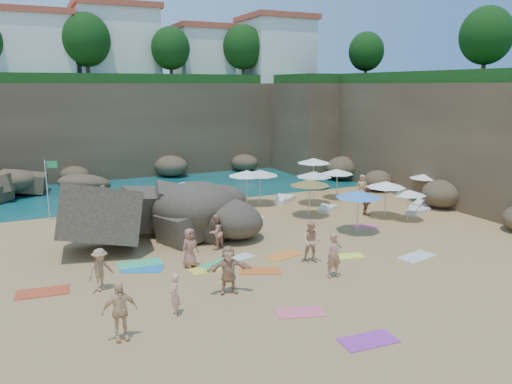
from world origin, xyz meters
name	(u,v)px	position (x,y,z in m)	size (l,w,h in m)	color
ground	(245,246)	(0.00, 0.00, 0.00)	(120.00, 120.00, 0.00)	tan
seawater	(128,163)	(0.00, 30.00, 0.00)	(120.00, 120.00, 0.00)	#0C4751
cliff_back	(157,127)	(2.00, 25.00, 4.00)	(44.00, 8.00, 8.00)	brown
cliff_right	(426,135)	(19.00, 8.00, 4.00)	(8.00, 30.00, 8.00)	brown
cliff_corner	(321,125)	(17.00, 20.00, 4.00)	(10.00, 12.00, 8.00)	brown
rock_promontory	(6,201)	(-11.00, 16.00, 0.00)	(12.00, 7.00, 2.00)	brown
clifftop_buildings	(162,48)	(2.96, 25.79, 11.24)	(28.48, 9.48, 7.00)	white
clifftop_trees	(202,44)	(4.78, 19.52, 11.26)	(35.60, 23.82, 4.40)	#11380F
rock_outcrop	(174,240)	(-2.94, 2.56, 0.00)	(8.05, 6.04, 3.22)	brown
flag_pole	(49,182)	(-8.42, 9.37, 2.31)	(0.70, 0.21, 3.62)	silver
parasol_0	(184,184)	(-0.54, 8.34, 1.70)	(1.96, 1.96, 1.85)	silver
parasol_1	(247,173)	(3.64, 7.94, 2.16)	(2.48, 2.48, 2.35)	silver
parasol_2	(314,161)	(10.42, 10.56, 2.21)	(2.54, 2.54, 2.41)	silver
parasol_3	(425,176)	(15.07, 3.74, 1.77)	(2.04, 2.04, 1.93)	silver
parasol_4	(337,171)	(10.16, 7.01, 1.94)	(2.24, 2.24, 2.12)	silver
parasol_5	(260,173)	(4.45, 7.64, 2.18)	(2.51, 2.51, 2.37)	silver
parasol_6	(310,182)	(5.85, 3.57, 2.13)	(2.45, 2.45, 2.32)	silver
parasol_7	(314,174)	(7.75, 6.19, 2.07)	(2.38, 2.38, 2.25)	silver
parasol_8	(386,184)	(9.89, 1.46, 2.05)	(2.36, 2.36, 2.23)	silver
parasol_10	(359,194)	(6.44, -0.47, 2.16)	(2.49, 2.49, 2.36)	silver
parasol_11	(409,192)	(10.64, 0.31, 1.71)	(1.97, 1.97, 1.86)	silver
lounger_0	(328,209)	(7.66, 4.26, 0.13)	(1.67, 0.56, 0.26)	silver
lounger_1	(251,220)	(2.08, 3.93, 0.13)	(1.64, 0.55, 0.25)	silver
lounger_2	(285,200)	(6.35, 7.56, 0.16)	(2.05, 0.68, 0.32)	white
lounger_3	(201,212)	(0.09, 6.92, 0.16)	(1.99, 0.66, 0.31)	white
lounger_4	(425,205)	(14.14, 2.53, 0.13)	(1.73, 0.58, 0.27)	silver
lounger_5	(418,212)	(12.36, 1.28, 0.14)	(1.85, 0.62, 0.29)	silver
towel_1	(300,312)	(-1.24, -7.59, 0.01)	(1.69, 0.85, 0.03)	#ED5C72
towel_2	(260,271)	(-0.79, -3.38, 0.02)	(1.77, 0.88, 0.03)	#DA5E22
towel_3	(140,264)	(-5.31, -0.29, 0.02)	(1.95, 0.97, 0.03)	#39C780
towel_4	(209,269)	(-2.71, -2.22, 0.02)	(1.72, 0.86, 0.03)	yellow
towel_5	(239,258)	(-0.95, -1.45, 0.01)	(1.47, 0.74, 0.03)	silver
towel_6	(368,340)	(-0.30, -10.23, 0.02)	(1.82, 0.91, 0.03)	purple
towel_7	(43,292)	(-9.40, -1.86, 0.02)	(1.95, 0.98, 0.03)	#C24022
towel_8	(142,269)	(-5.36, -1.03, 0.02)	(1.77, 0.88, 0.03)	#2479C3
towel_9	(365,226)	(7.62, 0.33, 0.01)	(1.55, 0.78, 0.03)	#E75A81
towel_10	(284,256)	(1.06, -2.07, 0.02)	(1.71, 0.86, 0.03)	orange
towel_11	(219,264)	(-2.10, -1.85, 0.02)	(1.76, 0.88, 0.03)	#38C571
towel_12	(348,256)	(3.77, -3.42, 0.01)	(1.50, 0.75, 0.03)	#F5FF43
towel_13	(417,257)	(6.64, -4.85, 0.02)	(1.88, 0.94, 0.03)	silver
person_stand_1	(216,232)	(-1.47, 0.20, 0.87)	(0.84, 0.66, 1.74)	tan
person_stand_2	(218,202)	(0.94, 6.22, 0.86)	(1.12, 0.46, 1.73)	tan
person_stand_3	(366,202)	(9.15, 2.32, 0.86)	(1.01, 0.42, 1.72)	#875E43
person_stand_4	(362,186)	(11.98, 6.54, 0.82)	(0.80, 0.44, 1.65)	tan
person_stand_5	(104,198)	(-5.27, 10.31, 0.85)	(1.57, 0.45, 1.69)	tan
person_stand_6	(175,295)	(-5.28, -5.91, 0.76)	(0.56, 0.37, 1.53)	#F2A589
person_lie_0	(101,285)	(-7.30, -2.61, 0.22)	(1.08, 1.67, 0.45)	#A77A53
person_lie_1	(121,333)	(-7.32, -6.88, 0.23)	(1.11, 1.90, 0.46)	#EABC85
person_lie_2	(190,262)	(-3.35, -1.59, 0.23)	(0.84, 1.71, 0.46)	#A86454
person_lie_3	(229,287)	(-2.89, -4.96, 0.25)	(1.72, 1.85, 0.49)	tan
person_lie_4	(334,272)	(1.68, -5.32, 0.22)	(0.68, 1.87, 0.45)	tan
person_lie_5	(311,255)	(1.79, -3.36, 0.35)	(0.90, 1.86, 0.70)	tan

